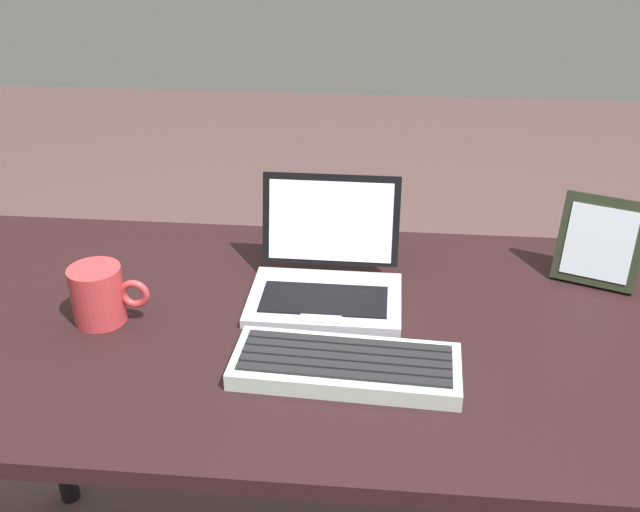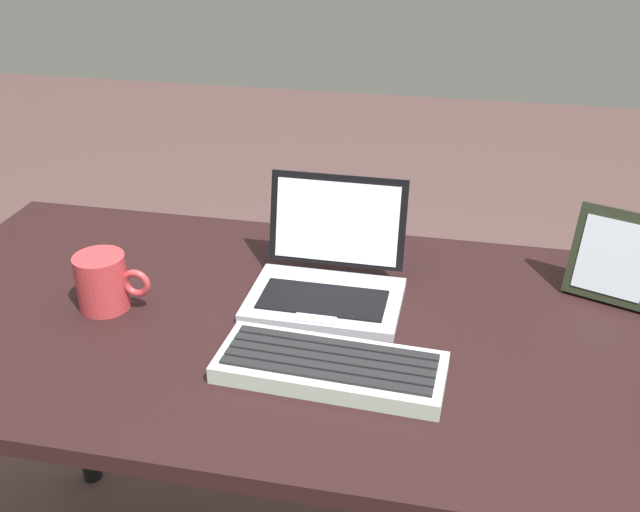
{
  "view_description": "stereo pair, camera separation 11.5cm",
  "coord_description": "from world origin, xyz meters",
  "px_view_note": "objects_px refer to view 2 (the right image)",
  "views": [
    {
      "loc": [
        0.12,
        -0.95,
        1.36
      ],
      "look_at": [
        0.03,
        0.06,
        0.82
      ],
      "focal_mm": 40.72,
      "sensor_mm": 36.0,
      "label": 1
    },
    {
      "loc": [
        0.24,
        -0.93,
        1.36
      ],
      "look_at": [
        0.03,
        0.06,
        0.82
      ],
      "focal_mm": 40.72,
      "sensor_mm": 36.0,
      "label": 2
    }
  ],
  "objects_px": {
    "laptop_front": "(328,277)",
    "coffee_mug": "(103,282)",
    "photo_frame": "(614,257)",
    "external_keyboard": "(330,367)"
  },
  "relations": [
    {
      "from": "laptop_front",
      "to": "coffee_mug",
      "type": "relative_size",
      "value": 2.01
    },
    {
      "from": "photo_frame",
      "to": "coffee_mug",
      "type": "height_order",
      "value": "photo_frame"
    },
    {
      "from": "external_keyboard",
      "to": "coffee_mug",
      "type": "distance_m",
      "value": 0.41
    },
    {
      "from": "laptop_front",
      "to": "external_keyboard",
      "type": "relative_size",
      "value": 0.77
    },
    {
      "from": "laptop_front",
      "to": "coffee_mug",
      "type": "height_order",
      "value": "laptop_front"
    },
    {
      "from": "photo_frame",
      "to": "coffee_mug",
      "type": "distance_m",
      "value": 0.82
    },
    {
      "from": "laptop_front",
      "to": "photo_frame",
      "type": "xyz_separation_m",
      "value": [
        0.45,
        0.09,
        0.04
      ]
    },
    {
      "from": "laptop_front",
      "to": "coffee_mug",
      "type": "xyz_separation_m",
      "value": [
        -0.35,
        -0.11,
        0.01
      ]
    },
    {
      "from": "external_keyboard",
      "to": "photo_frame",
      "type": "bearing_deg",
      "value": 36.38
    },
    {
      "from": "coffee_mug",
      "to": "external_keyboard",
      "type": "bearing_deg",
      "value": -14.83
    }
  ]
}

